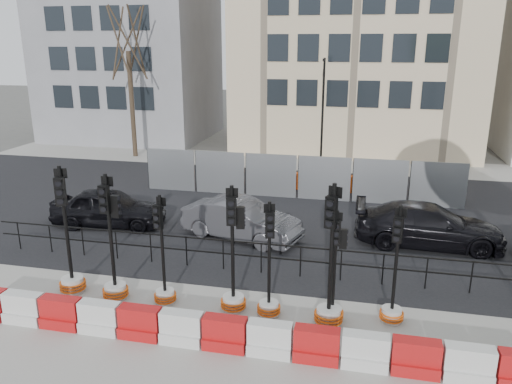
% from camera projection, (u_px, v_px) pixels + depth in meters
% --- Properties ---
extents(ground, '(120.00, 120.00, 0.00)m').
position_uv_depth(ground, '(252.00, 292.00, 14.17)').
color(ground, '#51514C').
rests_on(ground, ground).
extents(sidewalk_near, '(40.00, 6.00, 0.02)m').
position_uv_depth(sidewalk_near, '(223.00, 353.00, 11.36)').
color(sidewalk_near, gray).
rests_on(sidewalk_near, ground).
extents(road, '(40.00, 14.00, 0.03)m').
position_uv_depth(road, '(290.00, 212.00, 20.71)').
color(road, black).
rests_on(road, ground).
extents(sidewalk_far, '(40.00, 4.00, 0.02)m').
position_uv_depth(sidewalk_far, '(314.00, 163.00, 29.12)').
color(sidewalk_far, gray).
rests_on(sidewalk_far, ground).
extents(building_grey, '(11.00, 9.06, 14.00)m').
position_uv_depth(building_grey, '(130.00, 39.00, 35.60)').
color(building_grey, gray).
rests_on(building_grey, ground).
extents(building_cream, '(15.00, 10.06, 18.00)m').
position_uv_depth(building_cream, '(360.00, 6.00, 31.70)').
color(building_cream, beige).
rests_on(building_cream, ground).
extents(kerb_railing, '(18.00, 0.04, 1.00)m').
position_uv_depth(kerb_railing, '(261.00, 253.00, 15.09)').
color(kerb_railing, black).
rests_on(kerb_railing, ground).
extents(heras_fencing, '(14.33, 1.72, 2.00)m').
position_uv_depth(heras_fencing, '(299.00, 179.00, 23.13)').
color(heras_fencing, gray).
rests_on(heras_fencing, ground).
extents(lamp_post_far, '(0.12, 0.56, 6.00)m').
position_uv_depth(lamp_post_far, '(323.00, 110.00, 27.14)').
color(lamp_post_far, black).
rests_on(lamp_post_far, ground).
extents(tree_bare_far, '(2.00, 2.00, 9.00)m').
position_uv_depth(tree_bare_far, '(128.00, 45.00, 29.02)').
color(tree_bare_far, '#473828').
rests_on(tree_bare_far, ground).
extents(barrier_row, '(13.60, 0.50, 0.80)m').
position_uv_depth(barrier_row, '(225.00, 334.00, 11.45)').
color(barrier_row, red).
rests_on(barrier_row, ground).
extents(traffic_signal_a, '(0.73, 0.73, 3.69)m').
position_uv_depth(traffic_signal_a, '(71.00, 268.00, 13.92)').
color(traffic_signal_a, silver).
rests_on(traffic_signal_a, ground).
extents(traffic_signal_b, '(0.70, 0.70, 3.57)m').
position_uv_depth(traffic_signal_b, '(114.00, 271.00, 13.52)').
color(traffic_signal_b, silver).
rests_on(traffic_signal_b, ground).
extents(traffic_signal_c, '(0.61, 0.61, 3.07)m').
position_uv_depth(traffic_signal_c, '(164.00, 282.00, 13.37)').
color(traffic_signal_c, silver).
rests_on(traffic_signal_c, ground).
extents(traffic_signal_d, '(0.68, 0.68, 3.43)m').
position_uv_depth(traffic_signal_d, '(233.00, 282.00, 12.95)').
color(traffic_signal_d, silver).
rests_on(traffic_signal_d, ground).
extents(traffic_signal_e, '(0.61, 0.61, 3.10)m').
position_uv_depth(traffic_signal_e, '(269.00, 293.00, 12.76)').
color(traffic_signal_e, silver).
rests_on(traffic_signal_e, ground).
extents(traffic_signal_f, '(0.58, 0.58, 2.97)m').
position_uv_depth(traffic_signal_f, '(333.00, 296.00, 12.50)').
color(traffic_signal_f, silver).
rests_on(traffic_signal_f, ground).
extents(traffic_signal_g, '(0.72, 0.72, 3.68)m').
position_uv_depth(traffic_signal_g, '(329.00, 297.00, 12.31)').
color(traffic_signal_g, silver).
rests_on(traffic_signal_g, ground).
extents(traffic_signal_h, '(0.61, 0.61, 3.10)m').
position_uv_depth(traffic_signal_h, '(393.00, 299.00, 12.46)').
color(traffic_signal_h, silver).
rests_on(traffic_signal_h, ground).
extents(car_a, '(2.65, 4.65, 1.46)m').
position_uv_depth(car_a, '(109.00, 208.00, 19.06)').
color(car_a, black).
rests_on(car_a, ground).
extents(car_b, '(3.87, 5.15, 1.43)m').
position_uv_depth(car_b, '(241.00, 220.00, 17.82)').
color(car_b, '#454549').
rests_on(car_b, ground).
extents(car_c, '(2.04, 5.02, 1.46)m').
position_uv_depth(car_c, '(429.00, 225.00, 17.22)').
color(car_c, black).
rests_on(car_c, ground).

